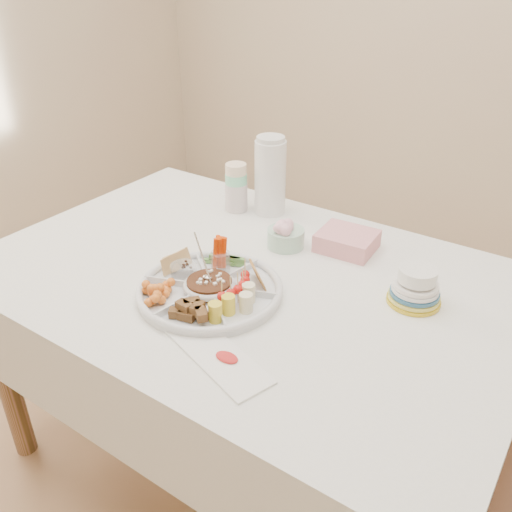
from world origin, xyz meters
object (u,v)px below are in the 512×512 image
Objects in this scene: plate_stack at (415,288)px; dining_table at (247,374)px; party_tray at (210,288)px; thermos at (270,175)px.

dining_table is at bearing -164.23° from plate_stack.
party_tray reaches higher than dining_table.
dining_table is 10.96× the size of plate_stack.
dining_table is at bearing -66.49° from thermos.
plate_stack is at bearing 30.75° from party_tray.
party_tray is (-0.01, -0.15, 0.40)m from dining_table.
plate_stack is (0.46, 0.27, 0.02)m from party_tray.
dining_table is 0.66m from thermos.
party_tray is 0.53m from plate_stack.
party_tray is at bearing -94.57° from dining_table.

